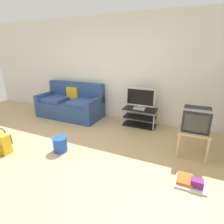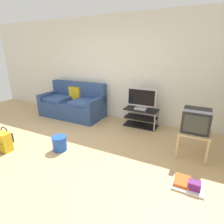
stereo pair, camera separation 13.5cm
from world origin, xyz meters
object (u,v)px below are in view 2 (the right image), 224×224
crt_tv (196,120)px  handbag (5,136)px  cleaning_bucket (60,143)px  flat_tv (141,99)px  side_table (194,135)px  floor_tray (188,184)px  backpack (4,142)px  tv_stand (141,117)px  couch (73,104)px

crt_tv → handbag: (-3.55, -1.20, -0.57)m
crt_tv → handbag: crt_tv is taller
cleaning_bucket → handbag: bearing=-169.1°
flat_tv → side_table: bearing=-34.7°
side_table → floor_tray: bearing=-88.6°
handbag → cleaning_bucket: bearing=10.9°
side_table → handbag: bearing=-161.5°
flat_tv → backpack: (-1.94, -2.31, -0.52)m
flat_tv → side_table: (1.26, -0.87, -0.30)m
cleaning_bucket → floor_tray: bearing=0.8°
crt_tv → backpack: size_ratio=1.20×
crt_tv → floor_tray: size_ratio=1.06×
floor_tray → handbag: bearing=-175.6°
tv_stand → cleaning_bucket: (-1.02, -1.84, -0.07)m
couch → cleaning_bucket: bearing=-59.8°
tv_stand → side_table: side_table is taller
backpack → handbag: (-0.35, 0.25, -0.07)m
couch → crt_tv: 3.37m
cleaning_bucket → tv_stand: bearing=61.0°
side_table → cleaning_bucket: (-2.28, -0.94, -0.26)m
flat_tv → cleaning_bucket: flat_tv is taller
backpack → handbag: bearing=140.2°
side_table → crt_tv: bearing=90.0°
couch → tv_stand: (2.01, 0.14, -0.13)m
tv_stand → side_table: size_ratio=1.57×
cleaning_bucket → backpack: bearing=-151.6°
tv_stand → floor_tray: 2.22m
couch → crt_tv: (3.27, -0.74, 0.33)m
crt_tv → cleaning_bucket: crt_tv is taller
couch → floor_tray: size_ratio=4.28×
crt_tv → handbag: size_ratio=1.27×
flat_tv → backpack: flat_tv is taller
tv_stand → backpack: size_ratio=2.22×
tv_stand → backpack: (-1.94, -2.34, -0.04)m
couch → flat_tv: (2.01, 0.12, 0.36)m
backpack → couch: bearing=88.2°
flat_tv → handbag: 3.13m
backpack → cleaning_bucket: (0.92, 0.50, -0.03)m
tv_stand → cleaning_bucket: 2.10m
couch → crt_tv: bearing=-12.8°
couch → backpack: couch is taller
crt_tv → couch: bearing=167.2°
couch → side_table: bearing=-13.0°
side_table → floor_tray: (0.02, -0.91, -0.36)m
tv_stand → cleaning_bucket: tv_stand is taller
crt_tv → cleaning_bucket: bearing=-157.2°
couch → floor_tray: 3.71m
floor_tray → flat_tv: bearing=125.8°
couch → flat_tv: flat_tv is taller
flat_tv → handbag: flat_tv is taller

